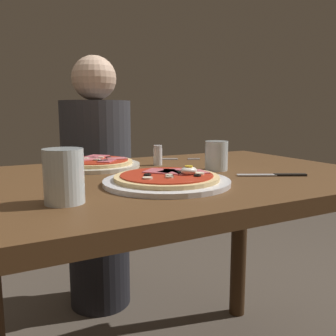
{
  "coord_description": "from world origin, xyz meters",
  "views": [
    {
      "loc": [
        -0.5,
        -0.91,
        0.94
      ],
      "look_at": [
        -0.05,
        -0.06,
        0.78
      ],
      "focal_mm": 38.79,
      "sensor_mm": 36.0,
      "label": 1
    }
  ],
  "objects_px": {
    "pizza_across_left": "(96,164)",
    "fork": "(175,159)",
    "salt_shaker": "(158,155)",
    "diner_person": "(98,191)",
    "dining_table": "(174,216)",
    "water_glass_far": "(64,180)",
    "pizza_foreground": "(167,180)",
    "knife": "(277,175)",
    "water_glass_near": "(216,157)"
  },
  "relations": [
    {
      "from": "pizza_foreground",
      "to": "water_glass_far",
      "type": "distance_m",
      "value": 0.28
    },
    {
      "from": "dining_table",
      "to": "salt_shaker",
      "type": "bearing_deg",
      "value": 79.27
    },
    {
      "from": "dining_table",
      "to": "water_glass_near",
      "type": "distance_m",
      "value": 0.22
    },
    {
      "from": "fork",
      "to": "water_glass_far",
      "type": "bearing_deg",
      "value": -137.7
    },
    {
      "from": "water_glass_far",
      "to": "pizza_foreground",
      "type": "bearing_deg",
      "value": 14.71
    },
    {
      "from": "pizza_across_left",
      "to": "diner_person",
      "type": "relative_size",
      "value": 0.24
    },
    {
      "from": "knife",
      "to": "dining_table",
      "type": "bearing_deg",
      "value": 146.16
    },
    {
      "from": "pizza_foreground",
      "to": "diner_person",
      "type": "relative_size",
      "value": 0.27
    },
    {
      "from": "salt_shaker",
      "to": "diner_person",
      "type": "height_order",
      "value": "diner_person"
    },
    {
      "from": "pizza_foreground",
      "to": "dining_table",
      "type": "bearing_deg",
      "value": 54.23
    },
    {
      "from": "pizza_across_left",
      "to": "water_glass_near",
      "type": "xyz_separation_m",
      "value": [
        0.31,
        -0.23,
        0.03
      ]
    },
    {
      "from": "pizza_foreground",
      "to": "pizza_across_left",
      "type": "height_order",
      "value": "pizza_foreground"
    },
    {
      "from": "dining_table",
      "to": "pizza_foreground",
      "type": "height_order",
      "value": "pizza_foreground"
    },
    {
      "from": "fork",
      "to": "salt_shaker",
      "type": "xyz_separation_m",
      "value": [
        -0.12,
        -0.09,
        0.03
      ]
    },
    {
      "from": "dining_table",
      "to": "diner_person",
      "type": "height_order",
      "value": "diner_person"
    },
    {
      "from": "pizza_across_left",
      "to": "water_glass_near",
      "type": "distance_m",
      "value": 0.38
    },
    {
      "from": "pizza_across_left",
      "to": "salt_shaker",
      "type": "xyz_separation_m",
      "value": [
        0.2,
        -0.05,
        0.02
      ]
    },
    {
      "from": "water_glass_near",
      "to": "salt_shaker",
      "type": "height_order",
      "value": "water_glass_near"
    },
    {
      "from": "dining_table",
      "to": "fork",
      "type": "height_order",
      "value": "fork"
    },
    {
      "from": "water_glass_near",
      "to": "salt_shaker",
      "type": "xyz_separation_m",
      "value": [
        -0.11,
        0.17,
        -0.01
      ]
    },
    {
      "from": "water_glass_far",
      "to": "diner_person",
      "type": "distance_m",
      "value": 1.01
    },
    {
      "from": "pizza_foreground",
      "to": "salt_shaker",
      "type": "bearing_deg",
      "value": 68.05
    },
    {
      "from": "pizza_across_left",
      "to": "fork",
      "type": "relative_size",
      "value": 1.93
    },
    {
      "from": "water_glass_near",
      "to": "knife",
      "type": "xyz_separation_m",
      "value": [
        0.09,
        -0.16,
        -0.04
      ]
    },
    {
      "from": "pizza_foreground",
      "to": "water_glass_near",
      "type": "relative_size",
      "value": 3.54
    },
    {
      "from": "pizza_foreground",
      "to": "fork",
      "type": "distance_m",
      "value": 0.45
    },
    {
      "from": "water_glass_far",
      "to": "salt_shaker",
      "type": "bearing_deg",
      "value": 43.61
    },
    {
      "from": "salt_shaker",
      "to": "pizza_foreground",
      "type": "bearing_deg",
      "value": -111.95
    },
    {
      "from": "diner_person",
      "to": "water_glass_far",
      "type": "bearing_deg",
      "value": 69.71
    },
    {
      "from": "water_glass_far",
      "to": "knife",
      "type": "relative_size",
      "value": 0.6
    },
    {
      "from": "water_glass_far",
      "to": "diner_person",
      "type": "bearing_deg",
      "value": 69.71
    },
    {
      "from": "knife",
      "to": "pizza_foreground",
      "type": "bearing_deg",
      "value": 172.88
    },
    {
      "from": "water_glass_near",
      "to": "salt_shaker",
      "type": "distance_m",
      "value": 0.21
    },
    {
      "from": "dining_table",
      "to": "pizza_foreground",
      "type": "bearing_deg",
      "value": -125.77
    },
    {
      "from": "knife",
      "to": "diner_person",
      "type": "bearing_deg",
      "value": 106.02
    },
    {
      "from": "fork",
      "to": "pizza_across_left",
      "type": "bearing_deg",
      "value": -173.0
    },
    {
      "from": "knife",
      "to": "salt_shaker",
      "type": "xyz_separation_m",
      "value": [
        -0.21,
        0.34,
        0.03
      ]
    },
    {
      "from": "water_glass_far",
      "to": "salt_shaker",
      "type": "height_order",
      "value": "water_glass_far"
    },
    {
      "from": "dining_table",
      "to": "water_glass_near",
      "type": "relative_size",
      "value": 12.84
    },
    {
      "from": "dining_table",
      "to": "salt_shaker",
      "type": "relative_size",
      "value": 17.23
    },
    {
      "from": "pizza_across_left",
      "to": "water_glass_near",
      "type": "height_order",
      "value": "water_glass_near"
    },
    {
      "from": "dining_table",
      "to": "pizza_across_left",
      "type": "height_order",
      "value": "pizza_across_left"
    },
    {
      "from": "water_glass_near",
      "to": "diner_person",
      "type": "height_order",
      "value": "diner_person"
    },
    {
      "from": "pizza_foreground",
      "to": "water_glass_near",
      "type": "distance_m",
      "value": 0.27
    },
    {
      "from": "salt_shaker",
      "to": "dining_table",
      "type": "bearing_deg",
      "value": -100.73
    },
    {
      "from": "dining_table",
      "to": "water_glass_far",
      "type": "distance_m",
      "value": 0.44
    },
    {
      "from": "pizza_across_left",
      "to": "knife",
      "type": "xyz_separation_m",
      "value": [
        0.4,
        -0.39,
        -0.01
      ]
    },
    {
      "from": "fork",
      "to": "diner_person",
      "type": "bearing_deg",
      "value": 109.77
    },
    {
      "from": "water_glass_far",
      "to": "fork",
      "type": "distance_m",
      "value": 0.68
    },
    {
      "from": "fork",
      "to": "dining_table",
      "type": "bearing_deg",
      "value": -119.26
    }
  ]
}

